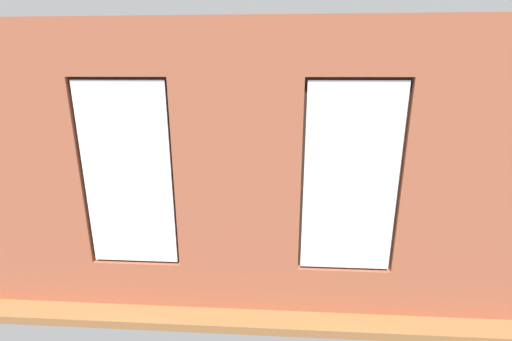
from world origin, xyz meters
The scene contains 20 objects.
ground_plane centered at (0.00, 0.00, -0.05)m, with size 7.29×5.63×0.10m, color brown.
brick_wall_with_windows centered at (0.00, 2.44, 1.59)m, with size 6.69×0.30×3.21m.
white_wall_right centered at (3.30, 0.20, 1.60)m, with size 0.10×4.63×3.21m, color silver.
couch_by_window centered at (-0.16, 1.79, 0.33)m, with size 2.02×0.87×0.80m.
couch_left centered at (-2.65, 0.32, 0.33)m, with size 0.91×1.94×0.80m.
coffee_table centered at (-0.25, -0.40, 0.37)m, with size 1.34×0.85×0.42m.
cup_ceramic centered at (-0.62, -0.55, 0.47)m, with size 0.07×0.07×0.09m, color #4C4C51.
candle_jar centered at (-0.25, -0.40, 0.47)m, with size 0.08×0.08×0.09m, color #B7333D.
table_plant_small centered at (-0.09, -0.51, 0.57)m, with size 0.17×0.17×0.27m.
remote_silver centered at (-0.35, -0.27, 0.43)m, with size 0.05×0.17×0.02m, color #B2B2B7.
remote_black centered at (0.15, -0.27, 0.43)m, with size 0.05×0.17×0.02m, color black.
media_console centered at (3.00, 0.29, 0.29)m, with size 1.02×0.42×0.59m, color black.
tv_flatscreen centered at (3.00, 0.29, 0.95)m, with size 1.05×0.20×0.71m.
papasan_chair centered at (0.61, -1.54, 0.44)m, with size 1.11×1.11×0.70m.
potted_plant_between_couches centered at (-1.62, 1.74, 0.61)m, with size 1.14×1.00×1.15m.
potted_plant_near_tv centered at (2.45, 1.25, 0.66)m, with size 0.72×0.72×0.99m.
potted_plant_corner_near_left centered at (-2.79, -1.82, 0.81)m, with size 1.09×1.03×1.43m.
potted_plant_beside_window_right centered at (1.83, 1.89, 0.66)m, with size 0.68×0.68×1.04m.
potted_plant_corner_far_left centered at (-2.81, 1.89, 0.81)m, with size 0.93×0.92×1.39m.
potted_plant_foreground_right centered at (2.69, -1.77, 0.71)m, with size 1.02×0.87×1.19m.
Camera 1 is at (-0.42, 5.92, 2.70)m, focal length 24.00 mm.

